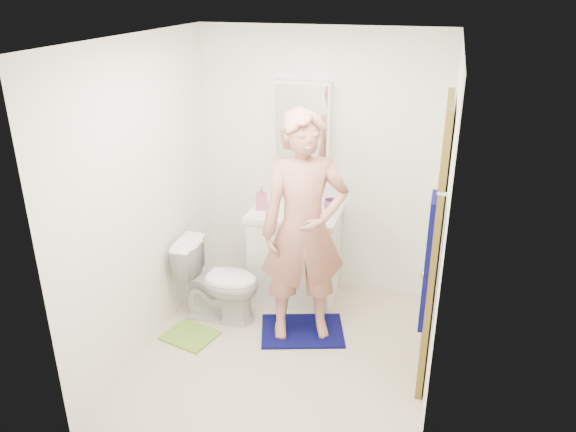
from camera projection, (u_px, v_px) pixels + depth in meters
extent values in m
cube|color=beige|center=(283.00, 354.00, 4.46)|extent=(2.20, 2.40, 0.02)
cube|color=white|center=(282.00, 36.00, 3.51)|extent=(2.20, 2.40, 0.02)
cube|color=white|center=(320.00, 164.00, 5.06)|extent=(2.20, 0.02, 2.40)
cube|color=white|center=(217.00, 301.00, 2.91)|extent=(2.20, 0.02, 2.40)
cube|color=white|center=(143.00, 199.00, 4.26)|extent=(0.02, 2.40, 2.40)
cube|color=white|center=(443.00, 232.00, 3.71)|extent=(0.02, 2.40, 2.40)
cube|color=white|center=(295.00, 256.00, 5.15)|extent=(0.75, 0.55, 0.80)
cube|color=white|center=(295.00, 213.00, 4.98)|extent=(0.79, 0.59, 0.05)
cylinder|color=white|center=(295.00, 211.00, 4.97)|extent=(0.40, 0.40, 0.03)
cylinder|color=silver|center=(301.00, 197.00, 5.11)|extent=(0.03, 0.03, 0.12)
cube|color=white|center=(303.00, 121.00, 4.88)|extent=(0.50, 0.12, 0.70)
cube|color=white|center=(301.00, 123.00, 4.82)|extent=(0.46, 0.01, 0.66)
cube|color=olive|center=(435.00, 245.00, 3.92)|extent=(0.05, 0.80, 2.05)
sphere|color=gold|center=(425.00, 275.00, 3.68)|extent=(0.07, 0.07, 0.07)
cube|color=#08094B|center=(427.00, 262.00, 3.20)|extent=(0.03, 0.24, 0.80)
cylinder|color=silver|center=(443.00, 194.00, 3.03)|extent=(0.06, 0.02, 0.02)
imported|color=white|center=(219.00, 281.00, 4.81)|extent=(0.70, 0.41, 0.71)
cube|color=#08094B|center=(302.00, 331.00, 4.72)|extent=(0.79, 0.66, 0.02)
cube|color=#78A838|center=(190.00, 336.00, 4.66)|extent=(0.48, 0.43, 0.02)
imported|color=#C75D82|center=(262.00, 197.00, 4.97)|extent=(0.12, 0.12, 0.21)
imported|color=#88408E|center=(331.00, 205.00, 4.96)|extent=(0.17, 0.17, 0.10)
imported|color=tan|center=(304.00, 229.00, 4.34)|extent=(0.80, 0.67, 1.87)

